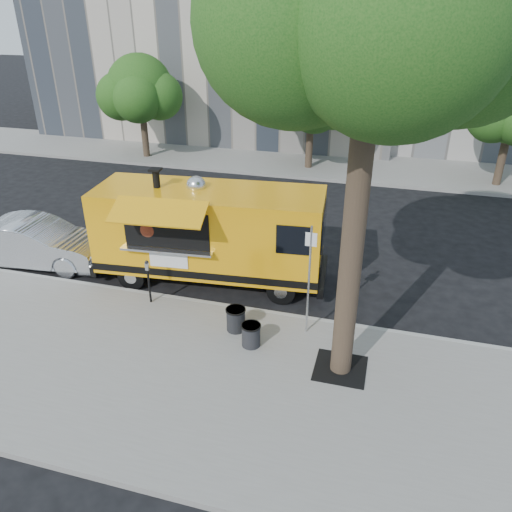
{
  "coord_description": "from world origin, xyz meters",
  "views": [
    {
      "loc": [
        3.18,
        -12.2,
        7.87
      ],
      "look_at": [
        -0.25,
        0.0,
        1.34
      ],
      "focal_mm": 35.0,
      "sensor_mm": 36.0,
      "label": 1
    }
  ],
  "objects_px": {
    "far_tree_a": "(140,88)",
    "far_tree_b": "(312,93)",
    "trash_bin_left": "(236,319)",
    "sedan": "(37,243)",
    "food_truck": "(209,232)",
    "trash_bin_right": "(251,334)",
    "sign_post": "(309,274)",
    "parking_meter": "(148,277)"
  },
  "relations": [
    {
      "from": "far_tree_a",
      "to": "sedan",
      "type": "xyz_separation_m",
      "value": [
        2.27,
        -12.28,
        -3.0
      ]
    },
    {
      "from": "far_tree_b",
      "to": "parking_meter",
      "type": "bearing_deg",
      "value": -98.1
    },
    {
      "from": "sign_post",
      "to": "parking_meter",
      "type": "bearing_deg",
      "value": 177.48
    },
    {
      "from": "sign_post",
      "to": "parking_meter",
      "type": "height_order",
      "value": "sign_post"
    },
    {
      "from": "parking_meter",
      "to": "sedan",
      "type": "relative_size",
      "value": 0.28
    },
    {
      "from": "parking_meter",
      "to": "trash_bin_right",
      "type": "xyz_separation_m",
      "value": [
        3.33,
        -1.15,
        -0.51
      ]
    },
    {
      "from": "food_truck",
      "to": "sedan",
      "type": "height_order",
      "value": "food_truck"
    },
    {
      "from": "food_truck",
      "to": "parking_meter",
      "type": "bearing_deg",
      "value": -125.32
    },
    {
      "from": "sedan",
      "to": "food_truck",
      "type": "bearing_deg",
      "value": -89.95
    },
    {
      "from": "food_truck",
      "to": "sedan",
      "type": "bearing_deg",
      "value": -179.91
    },
    {
      "from": "sedan",
      "to": "trash_bin_right",
      "type": "height_order",
      "value": "sedan"
    },
    {
      "from": "far_tree_a",
      "to": "sedan",
      "type": "distance_m",
      "value": 12.84
    },
    {
      "from": "sign_post",
      "to": "sedan",
      "type": "relative_size",
      "value": 0.63
    },
    {
      "from": "far_tree_b",
      "to": "trash_bin_left",
      "type": "height_order",
      "value": "far_tree_b"
    },
    {
      "from": "trash_bin_left",
      "to": "trash_bin_right",
      "type": "relative_size",
      "value": 1.05
    },
    {
      "from": "parking_meter",
      "to": "trash_bin_right",
      "type": "bearing_deg",
      "value": -19.12
    },
    {
      "from": "trash_bin_left",
      "to": "far_tree_b",
      "type": "bearing_deg",
      "value": 92.98
    },
    {
      "from": "far_tree_b",
      "to": "sedan",
      "type": "relative_size",
      "value": 1.16
    },
    {
      "from": "parking_meter",
      "to": "trash_bin_left",
      "type": "distance_m",
      "value": 2.87
    },
    {
      "from": "food_truck",
      "to": "trash_bin_right",
      "type": "bearing_deg",
      "value": -59.38
    },
    {
      "from": "trash_bin_left",
      "to": "trash_bin_right",
      "type": "distance_m",
      "value": 0.78
    },
    {
      "from": "trash_bin_right",
      "to": "far_tree_b",
      "type": "bearing_deg",
      "value": 94.99
    },
    {
      "from": "parking_meter",
      "to": "food_truck",
      "type": "relative_size",
      "value": 0.18
    },
    {
      "from": "far_tree_b",
      "to": "sign_post",
      "type": "height_order",
      "value": "far_tree_b"
    },
    {
      "from": "trash_bin_right",
      "to": "parking_meter",
      "type": "bearing_deg",
      "value": 160.88
    },
    {
      "from": "trash_bin_left",
      "to": "trash_bin_right",
      "type": "bearing_deg",
      "value": -43.13
    },
    {
      "from": "far_tree_b",
      "to": "trash_bin_right",
      "type": "height_order",
      "value": "far_tree_b"
    },
    {
      "from": "sign_post",
      "to": "sedan",
      "type": "bearing_deg",
      "value": 170.38
    },
    {
      "from": "parking_meter",
      "to": "food_truck",
      "type": "distance_m",
      "value": 2.31
    },
    {
      "from": "sedan",
      "to": "trash_bin_left",
      "type": "distance_m",
      "value": 7.76
    },
    {
      "from": "sedan",
      "to": "trash_bin_left",
      "type": "bearing_deg",
      "value": -110.19
    },
    {
      "from": "far_tree_a",
      "to": "far_tree_b",
      "type": "relative_size",
      "value": 0.97
    },
    {
      "from": "sign_post",
      "to": "sedan",
      "type": "height_order",
      "value": "sign_post"
    },
    {
      "from": "far_tree_b",
      "to": "food_truck",
      "type": "xyz_separation_m",
      "value": [
        -0.89,
        -12.13,
        -2.19
      ]
    },
    {
      "from": "sedan",
      "to": "trash_bin_left",
      "type": "height_order",
      "value": "sedan"
    },
    {
      "from": "parking_meter",
      "to": "trash_bin_left",
      "type": "xyz_separation_m",
      "value": [
        2.76,
        -0.62,
        -0.49
      ]
    },
    {
      "from": "sedan",
      "to": "far_tree_b",
      "type": "bearing_deg",
      "value": -33.22
    },
    {
      "from": "food_truck",
      "to": "trash_bin_right",
      "type": "relative_size",
      "value": 12.03
    },
    {
      "from": "trash_bin_left",
      "to": "food_truck",
      "type": "bearing_deg",
      "value": 123.03
    },
    {
      "from": "food_truck",
      "to": "trash_bin_left",
      "type": "xyz_separation_m",
      "value": [
        1.65,
        -2.54,
        -1.16
      ]
    },
    {
      "from": "far_tree_b",
      "to": "trash_bin_left",
      "type": "bearing_deg",
      "value": -87.02
    },
    {
      "from": "sign_post",
      "to": "parking_meter",
      "type": "distance_m",
      "value": 4.64
    }
  ]
}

